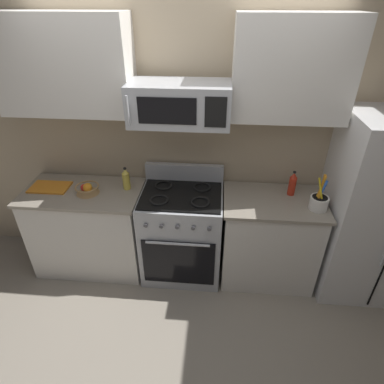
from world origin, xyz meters
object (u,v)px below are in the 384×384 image
bottle_hot_sauce (292,184)px  range_oven (182,233)px  fruit_basket (87,189)px  utensil_crock (319,201)px  microwave (180,103)px  bottle_oil (126,179)px  cutting_board (50,187)px  refrigerator (380,211)px

bottle_hot_sauce → range_oven: bearing=-173.6°
fruit_basket → utensil_crock: bearing=-1.9°
utensil_crock → bottle_hot_sauce: utensil_crock is taller
microwave → bottle_oil: microwave is taller
cutting_board → bottle_oil: (0.74, 0.06, 0.09)m
range_oven → utensil_crock: size_ratio=3.43×
fruit_basket → bottle_oil: (0.34, 0.11, 0.05)m
cutting_board → microwave: bearing=0.2°
refrigerator → bottle_hot_sauce: size_ratio=7.26×
range_oven → microwave: bearing=90.0°
range_oven → cutting_board: range_oven is taller
refrigerator → microwave: microwave is taller
range_oven → microwave: 1.28m
utensil_crock → bottle_oil: 1.73m
range_oven → utensil_crock: utensil_crock is taller
microwave → bottle_hot_sauce: 1.24m
fruit_basket → bottle_oil: bearing=18.3°
range_oven → bottle_oil: 0.76m
microwave → bottle_hot_sauce: bearing=4.9°
cutting_board → bottle_hot_sauce: bearing=2.3°
range_oven → refrigerator: (1.76, -0.02, 0.39)m
bottle_hot_sauce → microwave: bearing=-175.1°
bottle_hot_sauce → refrigerator: bearing=-9.7°
cutting_board → utensil_crock: bearing=-3.0°
range_oven → fruit_basket: range_oven is taller
fruit_basket → cutting_board: 0.40m
utensil_crock → bottle_oil: bearing=173.9°
microwave → fruit_basket: 1.18m
microwave → bottle_oil: bearing=174.4°
range_oven → bottle_hot_sauce: bottle_hot_sauce is taller
cutting_board → bottle_hot_sauce: size_ratio=1.53×
utensil_crock → fruit_basket: utensil_crock is taller
microwave → cutting_board: microwave is taller
cutting_board → bottle_hot_sauce: (2.27, 0.09, 0.10)m
range_oven → bottle_oil: size_ratio=4.93×
utensil_crock → range_oven: bearing=175.0°
bottle_hot_sauce → bottle_oil: (-1.53, -0.03, -0.01)m
microwave → fruit_basket: (-0.87, -0.06, -0.79)m
utensil_crock → cutting_board: (-2.45, 0.13, -0.06)m
refrigerator → fruit_basket: (-2.63, -0.02, 0.10)m
bottle_hot_sauce → utensil_crock: bearing=-48.9°
refrigerator → bottle_oil: refrigerator is taller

